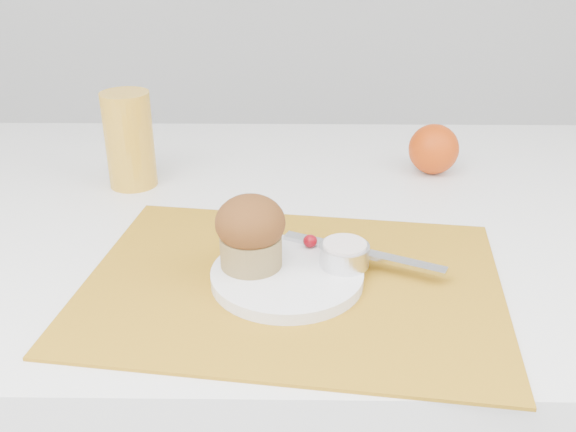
{
  "coord_description": "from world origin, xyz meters",
  "views": [
    {
      "loc": [
        0.02,
        -0.8,
        1.15
      ],
      "look_at": [
        0.01,
        -0.07,
        0.8
      ],
      "focal_mm": 40.0,
      "sensor_mm": 36.0,
      "label": 1
    }
  ],
  "objects_px": {
    "juice_glass": "(129,140)",
    "muffin": "(251,232)",
    "plate": "(287,276)",
    "orange": "(434,149)",
    "table": "(282,406)"
  },
  "relations": [
    {
      "from": "orange",
      "to": "muffin",
      "type": "xyz_separation_m",
      "value": [
        -0.28,
        -0.34,
        0.02
      ]
    },
    {
      "from": "table",
      "to": "orange",
      "type": "relative_size",
      "value": 14.7
    },
    {
      "from": "table",
      "to": "muffin",
      "type": "distance_m",
      "value": 0.48
    },
    {
      "from": "orange",
      "to": "juice_glass",
      "type": "bearing_deg",
      "value": -173.23
    },
    {
      "from": "table",
      "to": "juice_glass",
      "type": "bearing_deg",
      "value": 159.44
    },
    {
      "from": "juice_glass",
      "to": "muffin",
      "type": "distance_m",
      "value": 0.35
    },
    {
      "from": "juice_glass",
      "to": "muffin",
      "type": "bearing_deg",
      "value": -53.75
    },
    {
      "from": "orange",
      "to": "muffin",
      "type": "bearing_deg",
      "value": -129.43
    },
    {
      "from": "plate",
      "to": "orange",
      "type": "bearing_deg",
      "value": 56.2
    },
    {
      "from": "table",
      "to": "orange",
      "type": "bearing_deg",
      "value": 30.59
    },
    {
      "from": "plate",
      "to": "juice_glass",
      "type": "bearing_deg",
      "value": 130.15
    },
    {
      "from": "juice_glass",
      "to": "table",
      "type": "bearing_deg",
      "value": -20.56
    },
    {
      "from": "plate",
      "to": "orange",
      "type": "distance_m",
      "value": 0.42
    },
    {
      "from": "juice_glass",
      "to": "muffin",
      "type": "height_order",
      "value": "juice_glass"
    },
    {
      "from": "orange",
      "to": "muffin",
      "type": "relative_size",
      "value": 0.93
    }
  ]
}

